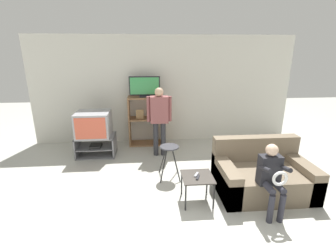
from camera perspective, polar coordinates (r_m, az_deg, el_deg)
ground_plane at (r=3.20m, az=4.34°, el=-27.27°), size 18.00×18.00×0.00m
wall_back at (r=6.08m, az=-1.00°, el=8.40°), size 6.40×0.06×2.60m
tv_stand at (r=5.65m, az=-16.45°, el=-4.40°), size 0.83×0.57×0.45m
television_main at (r=5.51m, az=-17.05°, el=0.45°), size 0.71×0.66×0.53m
media_shelf at (r=5.95m, az=-5.16°, el=1.31°), size 0.84×0.41×1.19m
television_flat at (r=5.75m, az=-5.51°, el=9.04°), size 0.72×0.20×0.48m
folding_stool at (r=4.38m, az=0.33°, el=-6.19°), size 0.38×0.41×0.62m
snack_table at (r=3.78m, az=6.90°, el=-12.29°), size 0.46×0.46×0.43m
remote_control_black at (r=3.71m, az=7.01°, el=-11.85°), size 0.09×0.15×0.02m
remote_control_white at (r=3.78m, az=6.67°, el=-11.25°), size 0.10×0.14×0.02m
couch at (r=4.36m, az=21.08°, el=-10.75°), size 1.47×0.97×0.84m
person_standing_adult at (r=5.20m, az=-2.06°, el=2.44°), size 0.53×0.20×1.51m
person_seated_child at (r=3.72m, az=23.11°, el=-10.44°), size 0.33×0.43×1.02m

